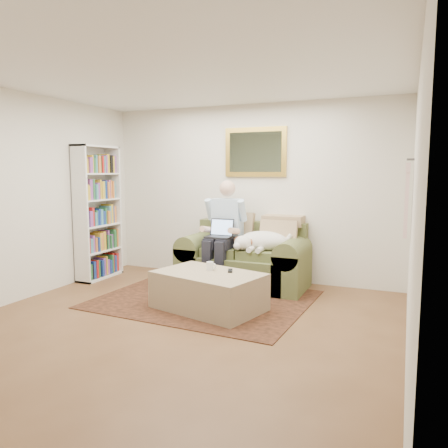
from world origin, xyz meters
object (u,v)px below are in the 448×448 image
Objects in this scene: bookshelf at (98,213)px; laptop at (220,232)px; seated_man at (222,234)px; ottoman at (209,291)px; sofa at (244,264)px; sleeping_dog at (264,241)px; coffee_mug at (210,266)px.

laptop is at bearing 5.50° from bookshelf.
seated_man is 1.97m from bookshelf.
sofa is at bearing 89.78° from ottoman.
sofa is 0.89× the size of bookshelf.
laptop reaches higher than sleeping_dog.
laptop is at bearing -90.00° from seated_man.
sleeping_dog is at bearing 73.50° from ottoman.
laptop is (0.00, -0.07, 0.04)m from seated_man.
coffee_mug is at bearing -74.87° from laptop.
laptop is 0.47× the size of sleeping_dog.
coffee_mug is (-0.36, -0.97, -0.18)m from sleeping_dog.
sleeping_dog is at bearing 7.13° from seated_man.
sofa is 17.75× the size of coffee_mug.
sleeping_dog is (0.58, 0.07, -0.07)m from seated_man.
ottoman is (-0.00, -1.18, -0.08)m from sofa.
laptop is at bearing -138.98° from sofa.
sofa is 1.45× the size of ottoman.
bookshelf is (-1.93, -0.19, 0.22)m from laptop.
bookshelf reaches higher than ottoman.
coffee_mug is (0.22, -0.89, -0.25)m from seated_man.
laptop reaches higher than sofa.
bookshelf is at bearing -174.50° from laptop.
sofa is 0.54m from seated_man.
seated_man reaches higher than sofa.
seated_man is (-0.27, -0.16, 0.44)m from sofa.
sleeping_dog is at bearing 69.49° from coffee_mug.
laptop is 1.96m from bookshelf.
seated_man is at bearing -148.55° from sofa.
coffee_mug is 2.31m from bookshelf.
seated_man is 0.75× the size of bookshelf.
laptop is at bearing 105.41° from ottoman.
sofa is at bearing 164.26° from sleeping_dog.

